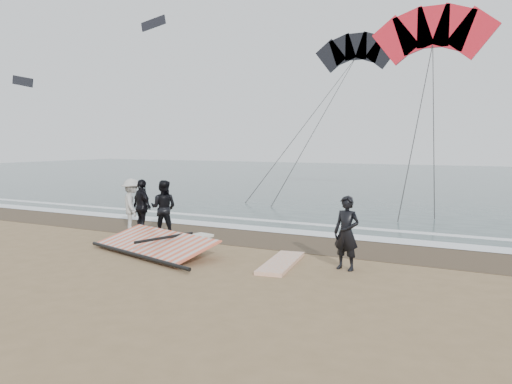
# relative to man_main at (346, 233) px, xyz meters

# --- Properties ---
(ground) EXTENTS (120.00, 120.00, 0.00)m
(ground) POSITION_rel_man_main_xyz_m (-3.15, -1.99, -0.87)
(ground) COLOR #8C704C
(ground) RESTS_ON ground
(sea) EXTENTS (120.00, 54.00, 0.02)m
(sea) POSITION_rel_man_main_xyz_m (-3.15, 31.01, -0.85)
(sea) COLOR #233838
(sea) RESTS_ON ground
(wet_sand) EXTENTS (120.00, 2.80, 0.01)m
(wet_sand) POSITION_rel_man_main_xyz_m (-3.15, 2.51, -0.86)
(wet_sand) COLOR #4C3D2B
(wet_sand) RESTS_ON ground
(foam_near) EXTENTS (120.00, 0.90, 0.01)m
(foam_near) POSITION_rel_man_main_xyz_m (-3.15, 3.91, -0.84)
(foam_near) COLOR white
(foam_near) RESTS_ON sea
(foam_far) EXTENTS (120.00, 0.45, 0.01)m
(foam_far) POSITION_rel_man_main_xyz_m (-3.15, 5.61, -0.84)
(foam_far) COLOR white
(foam_far) RESTS_ON sea
(man_main) EXTENTS (0.71, 0.54, 1.73)m
(man_main) POSITION_rel_man_main_xyz_m (0.00, 0.00, 0.00)
(man_main) COLOR black
(man_main) RESTS_ON ground
(board_white) EXTENTS (1.01, 2.36, 0.09)m
(board_white) POSITION_rel_man_main_xyz_m (-1.54, -0.27, -0.82)
(board_white) COLOR silver
(board_white) RESTS_ON ground
(board_cream) EXTENTS (1.06, 2.29, 0.09)m
(board_cream) POSITION_rel_man_main_xyz_m (-5.41, 0.96, -0.82)
(board_cream) COLOR silver
(board_cream) RESTS_ON ground
(trio_cluster) EXTENTS (2.55, 1.33, 1.78)m
(trio_cluster) POSITION_rel_man_main_xyz_m (-7.28, 1.55, 0.02)
(trio_cluster) COLOR black
(trio_cluster) RESTS_ON ground
(sail_rig) EXTENTS (4.14, 2.65, 0.50)m
(sail_rig) POSITION_rel_man_main_xyz_m (-5.10, -0.52, -0.67)
(sail_rig) COLOR black
(sail_rig) RESTS_ON ground
(kite_red) EXTENTS (6.49, 3.93, 10.87)m
(kite_red) POSITION_rel_man_main_xyz_m (-0.45, 15.08, 7.23)
(kite_red) COLOR red
(kite_red) RESTS_ON ground
(kite_dark) EXTENTS (7.19, 8.91, 19.98)m
(kite_dark) POSITION_rel_man_main_xyz_m (-7.75, 26.74, 8.78)
(kite_dark) COLOR black
(kite_dark) RESTS_ON ground
(distant_kites) EXTENTS (15.33, 6.12, 7.13)m
(distant_kites) POSITION_rel_man_main_xyz_m (-35.78, 27.01, 11.24)
(distant_kites) COLOR black
(distant_kites) RESTS_ON ground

